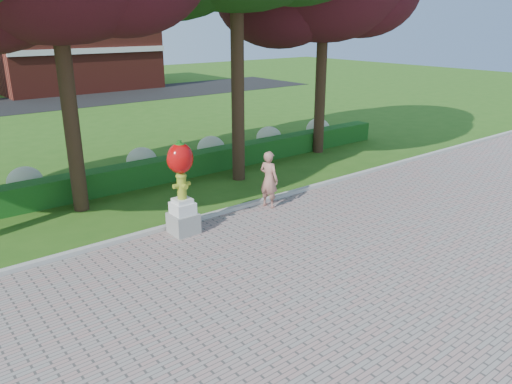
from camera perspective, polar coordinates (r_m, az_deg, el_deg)
ground at (r=11.80m, az=0.38°, el=-7.98°), size 100.00×100.00×0.00m
walkway at (r=9.47m, az=16.42°, el=-16.18°), size 40.00×14.00×0.04m
curb at (r=14.02m, az=-7.36°, el=-3.29°), size 40.00×0.18×0.15m
lawn_hedge at (r=17.28m, az=-14.37°, el=1.73°), size 24.00×0.70×0.80m
hydrangea_row at (r=18.34m, az=-14.11°, el=3.23°), size 20.10×1.10×0.99m
building_right at (r=44.69m, az=-20.16°, el=15.14°), size 12.00×8.00×6.40m
hydrant_sculpture at (r=12.91m, az=-8.50°, el=0.77°), size 0.73×0.68×2.50m
woman at (r=14.78m, az=1.49°, el=1.45°), size 0.54×0.70×1.72m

